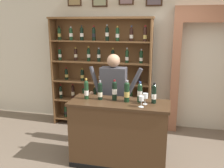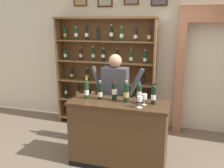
# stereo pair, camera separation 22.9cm
# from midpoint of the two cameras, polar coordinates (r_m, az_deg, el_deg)

# --- Properties ---
(ground_plane) EXTENTS (14.00, 14.00, 0.02)m
(ground_plane) POSITION_cam_midpoint_polar(r_m,az_deg,el_deg) (4.06, -0.02, -17.98)
(ground_plane) COLOR #6B5B4C
(back_wall) EXTENTS (12.00, 0.19, 3.35)m
(back_wall) POSITION_cam_midpoint_polar(r_m,az_deg,el_deg) (5.22, 4.59, 8.85)
(back_wall) COLOR beige
(back_wall) RESTS_ON ground
(wine_shelf) EXTENTS (2.09, 0.34, 2.25)m
(wine_shelf) POSITION_cam_midpoint_polar(r_m,az_deg,el_deg) (5.08, -3.82, 3.28)
(wine_shelf) COLOR brown
(wine_shelf) RESTS_ON ground
(archway_doorway) EXTENTS (1.45, 0.45, 2.44)m
(archway_doorway) POSITION_cam_midpoint_polar(r_m,az_deg,el_deg) (5.11, 20.57, 4.65)
(archway_doorway) COLOR #935B42
(archway_doorway) RESTS_ON ground
(tasting_counter) EXTENTS (1.47, 0.56, 1.01)m
(tasting_counter) POSITION_cam_midpoint_polar(r_m,az_deg,el_deg) (3.81, -0.15, -11.40)
(tasting_counter) COLOR #4C331E
(tasting_counter) RESTS_ON ground
(shopkeeper) EXTENTS (0.93, 0.22, 1.64)m
(shopkeeper) POSITION_cam_midpoint_polar(r_m,az_deg,el_deg) (4.19, -1.21, -1.59)
(shopkeeper) COLOR #2D3347
(shopkeeper) RESTS_ON ground
(tasting_bottle_rosso) EXTENTS (0.07, 0.07, 0.32)m
(tasting_bottle_rosso) POSITION_cam_midpoint_polar(r_m,az_deg,el_deg) (3.77, -7.66, -1.30)
(tasting_bottle_rosso) COLOR #19381E
(tasting_bottle_rosso) RESTS_ON tasting_counter
(tasting_bottle_super_tuscan) EXTENTS (0.07, 0.07, 0.29)m
(tasting_bottle_super_tuscan) POSITION_cam_midpoint_polar(r_m,az_deg,el_deg) (3.72, -4.52, -1.61)
(tasting_bottle_super_tuscan) COLOR black
(tasting_bottle_super_tuscan) RESTS_ON tasting_counter
(tasting_bottle_vin_santo) EXTENTS (0.07, 0.07, 0.31)m
(tasting_bottle_vin_santo) POSITION_cam_midpoint_polar(r_m,az_deg,el_deg) (3.67, -1.21, -1.44)
(tasting_bottle_vin_santo) COLOR black
(tasting_bottle_vin_santo) RESTS_ON tasting_counter
(tasting_bottle_brunello) EXTENTS (0.08, 0.08, 0.32)m
(tasting_bottle_brunello) POSITION_cam_midpoint_polar(r_m,az_deg,el_deg) (3.59, 1.62, -1.76)
(tasting_bottle_brunello) COLOR black
(tasting_bottle_brunello) RESTS_ON tasting_counter
(tasting_bottle_bianco) EXTENTS (0.07, 0.07, 0.31)m
(tasting_bottle_bianco) POSITION_cam_midpoint_polar(r_m,az_deg,el_deg) (3.60, 4.63, -1.89)
(tasting_bottle_bianco) COLOR black
(tasting_bottle_bianco) RESTS_ON tasting_counter
(tasting_bottle_chianti) EXTENTS (0.07, 0.07, 0.30)m
(tasting_bottle_chianti) POSITION_cam_midpoint_polar(r_m,az_deg,el_deg) (3.56, 7.85, -2.20)
(tasting_bottle_chianti) COLOR black
(tasting_bottle_chianti) RESTS_ON tasting_counter
(wine_glass_left) EXTENTS (0.07, 0.07, 0.16)m
(wine_glass_left) POSITION_cam_midpoint_polar(r_m,az_deg,el_deg) (3.39, 4.86, -3.53)
(wine_glass_left) COLOR silver
(wine_glass_left) RESTS_ON tasting_counter
(wine_glass_right) EXTENTS (0.08, 0.08, 0.16)m
(wine_glass_right) POSITION_cam_midpoint_polar(r_m,az_deg,el_deg) (3.51, 5.82, -2.89)
(wine_glass_right) COLOR silver
(wine_glass_right) RESTS_ON tasting_counter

